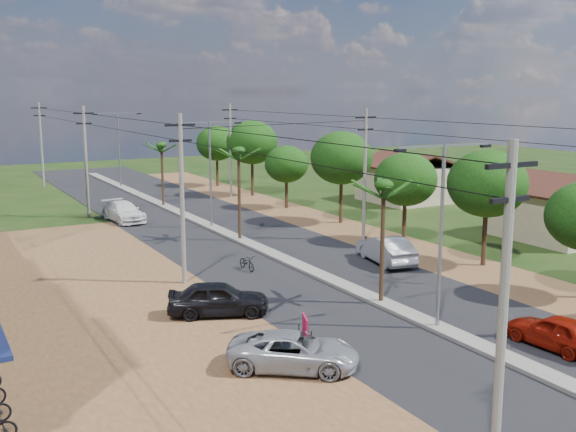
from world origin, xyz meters
name	(u,v)px	position (x,y,z in m)	size (l,w,h in m)	color
ground	(437,329)	(0.00, 0.00, 0.00)	(160.00, 160.00, 0.00)	black
road	(274,256)	(0.00, 15.00, 0.02)	(12.00, 110.00, 0.04)	black
median	(253,245)	(0.00, 18.00, 0.09)	(1.00, 90.00, 0.18)	#605E56
dirt_lot_west	(40,331)	(-15.00, 8.00, 0.02)	(18.00, 46.00, 0.04)	brown
dirt_shoulder_east	(384,241)	(8.50, 15.00, 0.01)	(5.00, 90.00, 0.03)	brown
house_east_near	(562,204)	(20.00, 10.00, 2.39)	(7.60, 7.50, 4.60)	tan
house_east_far	(408,176)	(21.00, 28.00, 2.39)	(7.60, 7.50, 4.60)	tan
tree_east_c	(487,184)	(9.70, 7.00, 4.86)	(4.60, 4.60, 6.83)	black
tree_east_d	(406,179)	(9.40, 14.00, 4.34)	(4.20, 4.20, 6.13)	black
tree_east_e	(342,158)	(9.60, 22.00, 5.09)	(4.80, 4.80, 7.14)	black
tree_east_f	(286,164)	(9.20, 30.00, 3.89)	(3.80, 3.80, 5.52)	black
tree_east_g	(252,142)	(9.80, 38.00, 5.24)	(5.00, 5.00, 7.38)	black
tree_east_h	(217,143)	(9.50, 46.00, 4.64)	(4.40, 4.40, 6.52)	black
palm_median_near	(384,190)	(0.00, 4.00, 5.54)	(2.00, 2.00, 6.15)	black
palm_median_mid	(239,155)	(0.00, 20.00, 5.90)	(2.00, 2.00, 6.55)	black
palm_median_far	(162,148)	(0.00, 36.00, 5.26)	(2.00, 2.00, 5.85)	black
streetlight_near	(441,220)	(0.00, 0.00, 4.79)	(5.10, 0.18, 8.00)	gray
streetlight_mid	(210,165)	(0.00, 25.00, 4.79)	(5.10, 0.18, 8.00)	gray
streetlight_far	(119,143)	(0.00, 50.00, 4.79)	(5.10, 0.18, 8.00)	gray
utility_pole_w_a	(503,316)	(-7.00, -10.00, 4.76)	(1.60, 0.24, 9.00)	#605E56
utility_pole_w_b	(182,195)	(-7.00, 12.00, 4.76)	(1.60, 0.24, 9.00)	#605E56
utility_pole_w_c	(86,159)	(-7.00, 34.00, 4.76)	(1.60, 0.24, 9.00)	#605E56
utility_pole_w_d	(41,142)	(-7.00, 55.00, 4.76)	(1.60, 0.24, 9.00)	#605E56
utility_pole_e_b	(365,172)	(7.50, 16.00, 4.76)	(1.60, 0.24, 9.00)	#605E56
utility_pole_e_c	(230,148)	(7.50, 38.00, 4.76)	(1.60, 0.24, 9.00)	#605E56
car_red_near	(556,333)	(2.58, -4.02, 0.69)	(1.62, 4.04, 1.38)	maroon
car_silver_mid	(386,250)	(5.00, 10.20, 0.81)	(1.72, 4.94, 1.63)	#979A9F
car_white_far	(124,212)	(-5.00, 30.83, 0.76)	(2.12, 5.20, 1.51)	silver
car_parked_silver	(294,352)	(-7.50, -0.70, 0.67)	(2.22, 4.82, 1.34)	#979A9F
car_parked_dark	(218,299)	(-7.50, 6.26, 0.78)	(1.84, 4.57, 1.56)	black
moto_rider_west_a	(247,263)	(-2.94, 12.73, 0.44)	(0.59, 1.69, 0.89)	black
moto_rider_west_b	(114,209)	(-5.00, 33.78, 0.56)	(0.53, 1.87, 1.13)	black
roadside_sign	(305,328)	(-5.50, 1.86, 0.46)	(0.48, 1.06, 0.93)	maroon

